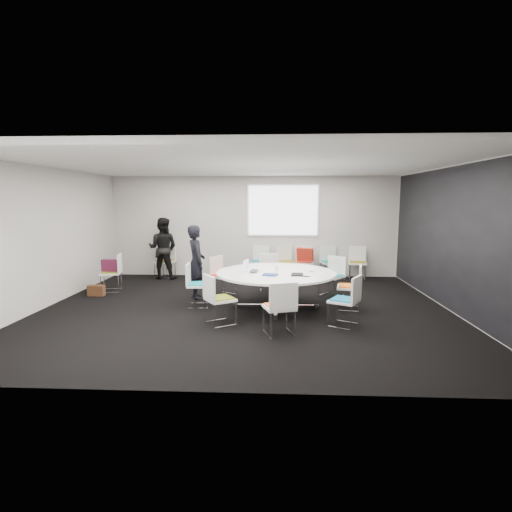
{
  "coord_description": "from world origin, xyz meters",
  "views": [
    {
      "loc": [
        0.6,
        -7.69,
        2.14
      ],
      "look_at": [
        0.2,
        0.4,
        1.0
      ],
      "focal_mm": 28.0,
      "sensor_mm": 36.0,
      "label": 1
    }
  ],
  "objects_px": {
    "chair_ring_c": "(269,280)",
    "person_back": "(163,248)",
    "chair_ring_h": "(345,310)",
    "chair_back_d": "(330,269)",
    "person_main": "(196,262)",
    "chair_ring_e": "(198,293)",
    "chair_back_b": "(287,268)",
    "chair_ring_f": "(220,309)",
    "chair_ring_b": "(332,284)",
    "chair_ring_g": "(279,318)",
    "conference_table": "(276,281)",
    "chair_ring_d": "(223,283)",
    "chair_spare_left": "(112,280)",
    "laptop": "(256,271)",
    "cup": "(276,268)",
    "maroon_bag": "(110,265)",
    "brown_bag": "(96,290)",
    "chair_back_a": "(259,268)",
    "chair_ring_a": "(349,296)",
    "chair_person_back": "(165,268)",
    "chair_back_c": "(304,269)",
    "chair_back_e": "(357,269)"
  },
  "relations": [
    {
      "from": "chair_ring_c",
      "to": "person_back",
      "type": "height_order",
      "value": "person_back"
    },
    {
      "from": "chair_ring_h",
      "to": "chair_back_d",
      "type": "xyz_separation_m",
      "value": [
        0.31,
        4.19,
        0.0
      ]
    },
    {
      "from": "person_main",
      "to": "chair_ring_e",
      "type": "bearing_deg",
      "value": 171.99
    },
    {
      "from": "chair_ring_e",
      "to": "chair_back_b",
      "type": "relative_size",
      "value": 1.0
    },
    {
      "from": "chair_ring_f",
      "to": "chair_back_d",
      "type": "xyz_separation_m",
      "value": [
        2.45,
        4.2,
        0.0
      ]
    },
    {
      "from": "chair_ring_b",
      "to": "chair_ring_g",
      "type": "height_order",
      "value": "same"
    },
    {
      "from": "conference_table",
      "to": "chair_ring_d",
      "type": "bearing_deg",
      "value": 140.04
    },
    {
      "from": "chair_ring_e",
      "to": "chair_ring_g",
      "type": "relative_size",
      "value": 1.0
    },
    {
      "from": "chair_ring_e",
      "to": "person_back",
      "type": "height_order",
      "value": "person_back"
    },
    {
      "from": "chair_spare_left",
      "to": "laptop",
      "type": "bearing_deg",
      "value": -122.46
    },
    {
      "from": "conference_table",
      "to": "cup",
      "type": "bearing_deg",
      "value": 87.48
    },
    {
      "from": "chair_spare_left",
      "to": "person_back",
      "type": "height_order",
      "value": "person_back"
    },
    {
      "from": "chair_ring_d",
      "to": "chair_back_b",
      "type": "distance_m",
      "value": 2.57
    },
    {
      "from": "chair_ring_c",
      "to": "maroon_bag",
      "type": "bearing_deg",
      "value": -2.24
    },
    {
      "from": "person_main",
      "to": "brown_bag",
      "type": "relative_size",
      "value": 4.46
    },
    {
      "from": "chair_back_a",
      "to": "chair_ring_b",
      "type": "bearing_deg",
      "value": 139.84
    },
    {
      "from": "laptop",
      "to": "person_main",
      "type": "bearing_deg",
      "value": 68.8
    },
    {
      "from": "chair_back_a",
      "to": "chair_back_d",
      "type": "relative_size",
      "value": 1.0
    },
    {
      "from": "chair_ring_a",
      "to": "chair_person_back",
      "type": "relative_size",
      "value": 1.0
    },
    {
      "from": "chair_ring_b",
      "to": "chair_ring_h",
      "type": "distance_m",
      "value": 2.18
    },
    {
      "from": "chair_ring_h",
      "to": "chair_back_a",
      "type": "relative_size",
      "value": 1.0
    },
    {
      "from": "brown_bag",
      "to": "chair_person_back",
      "type": "bearing_deg",
      "value": 66.45
    },
    {
      "from": "chair_ring_b",
      "to": "chair_ring_d",
      "type": "relative_size",
      "value": 1.0
    },
    {
      "from": "chair_ring_g",
      "to": "laptop",
      "type": "height_order",
      "value": "chair_ring_g"
    },
    {
      "from": "conference_table",
      "to": "chair_ring_e",
      "type": "height_order",
      "value": "chair_ring_e"
    },
    {
      "from": "chair_ring_c",
      "to": "chair_person_back",
      "type": "bearing_deg",
      "value": -33.6
    },
    {
      "from": "chair_ring_d",
      "to": "cup",
      "type": "distance_m",
      "value": 1.53
    },
    {
      "from": "conference_table",
      "to": "chair_back_c",
      "type": "xyz_separation_m",
      "value": [
        0.77,
        3.06,
        -0.28
      ]
    },
    {
      "from": "brown_bag",
      "to": "chair_ring_g",
      "type": "bearing_deg",
      "value": -30.53
    },
    {
      "from": "chair_back_b",
      "to": "brown_bag",
      "type": "bearing_deg",
      "value": 4.88
    },
    {
      "from": "chair_ring_c",
      "to": "chair_ring_f",
      "type": "relative_size",
      "value": 1.0
    },
    {
      "from": "chair_back_e",
      "to": "laptop",
      "type": "relative_size",
      "value": 2.57
    },
    {
      "from": "laptop",
      "to": "chair_ring_f",
      "type": "bearing_deg",
      "value": 159.18
    },
    {
      "from": "person_main",
      "to": "chair_ring_d",
      "type": "bearing_deg",
      "value": -83.87
    },
    {
      "from": "chair_person_back",
      "to": "person_back",
      "type": "xyz_separation_m",
      "value": [
        -0.01,
        -0.16,
        0.56
      ]
    },
    {
      "from": "chair_back_e",
      "to": "maroon_bag",
      "type": "relative_size",
      "value": 2.2
    },
    {
      "from": "person_main",
      "to": "cup",
      "type": "relative_size",
      "value": 17.84
    },
    {
      "from": "chair_ring_f",
      "to": "chair_spare_left",
      "type": "height_order",
      "value": "same"
    },
    {
      "from": "chair_back_b",
      "to": "chair_back_d",
      "type": "bearing_deg",
      "value": 157.41
    },
    {
      "from": "chair_ring_c",
      "to": "chair_back_e",
      "type": "bearing_deg",
      "value": -152.0
    },
    {
      "from": "chair_ring_b",
      "to": "chair_back_d",
      "type": "xyz_separation_m",
      "value": [
        0.22,
        2.02,
        0.0
      ]
    },
    {
      "from": "chair_ring_f",
      "to": "maroon_bag",
      "type": "bearing_deg",
      "value": -162.52
    },
    {
      "from": "brown_bag",
      "to": "chair_ring_h",
      "type": "bearing_deg",
      "value": -20.35
    },
    {
      "from": "laptop",
      "to": "maroon_bag",
      "type": "distance_m",
      "value": 3.71
    },
    {
      "from": "cup",
      "to": "maroon_bag",
      "type": "relative_size",
      "value": 0.22
    },
    {
      "from": "chair_person_back",
      "to": "laptop",
      "type": "relative_size",
      "value": 2.57
    },
    {
      "from": "chair_back_d",
      "to": "brown_bag",
      "type": "height_order",
      "value": "chair_back_d"
    },
    {
      "from": "chair_ring_f",
      "to": "person_main",
      "type": "xyz_separation_m",
      "value": [
        -0.76,
        1.82,
        0.53
      ]
    },
    {
      "from": "chair_ring_h",
      "to": "brown_bag",
      "type": "bearing_deg",
      "value": 99.16
    },
    {
      "from": "chair_ring_b",
      "to": "chair_ring_g",
      "type": "relative_size",
      "value": 1.0
    }
  ]
}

